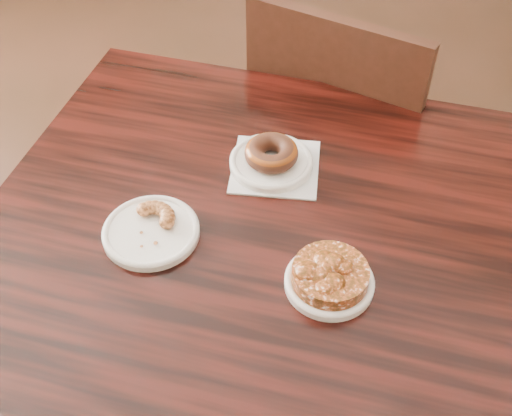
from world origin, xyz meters
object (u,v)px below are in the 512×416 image
at_px(cafe_table, 249,350).
at_px(apple_fritter, 331,272).
at_px(chair_far, 351,139).
at_px(glazed_donut, 271,153).
at_px(cruller_fragment, 150,225).

bearing_deg(cafe_table, apple_fritter, -24.16).
bearing_deg(cafe_table, chair_far, 81.45).
height_order(glazed_donut, apple_fritter, same).
xyz_separation_m(cafe_table, cruller_fragment, (-0.15, -0.07, 0.40)).
bearing_deg(glazed_donut, cruller_fragment, -115.45).
bearing_deg(apple_fritter, glazed_donut, 132.32).
distance_m(chair_far, cruller_fragment, 0.81).
bearing_deg(glazed_donut, chair_far, 87.29).
bearing_deg(apple_fritter, chair_far, 103.67).
xyz_separation_m(apple_fritter, cruller_fragment, (-0.31, -0.03, -0.01)).
distance_m(apple_fritter, cruller_fragment, 0.31).
relative_size(glazed_donut, apple_fritter, 0.62).
relative_size(cafe_table, chair_far, 1.03).
distance_m(glazed_donut, cruller_fragment, 0.27).
bearing_deg(glazed_donut, apple_fritter, -47.68).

